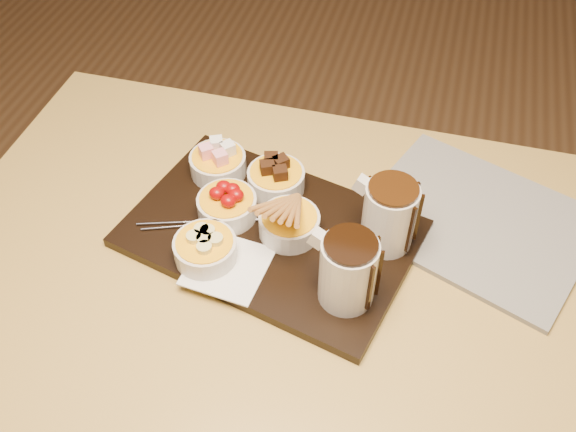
% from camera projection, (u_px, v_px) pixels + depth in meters
% --- Properties ---
extents(dining_table, '(1.20, 0.80, 0.75)m').
position_uv_depth(dining_table, '(294.00, 304.00, 1.10)').
color(dining_table, '#B49243').
rests_on(dining_table, ground).
extents(serving_board, '(0.52, 0.40, 0.02)m').
position_uv_depth(serving_board, '(271.00, 233.00, 1.07)').
color(serving_board, black).
rests_on(serving_board, dining_table).
extents(napkin, '(0.13, 0.13, 0.00)m').
position_uv_depth(napkin, '(228.00, 266.00, 1.01)').
color(napkin, white).
rests_on(napkin, serving_board).
extents(bowl_marshmallows, '(0.10, 0.10, 0.04)m').
position_uv_depth(bowl_marshmallows, '(218.00, 165.00, 1.14)').
color(bowl_marshmallows, beige).
rests_on(bowl_marshmallows, serving_board).
extents(bowl_cake, '(0.10, 0.10, 0.04)m').
position_uv_depth(bowl_cake, '(276.00, 180.00, 1.11)').
color(bowl_cake, beige).
rests_on(bowl_cake, serving_board).
extents(bowl_strawberries, '(0.10, 0.10, 0.04)m').
position_uv_depth(bowl_strawberries, '(227.00, 207.00, 1.07)').
color(bowl_strawberries, beige).
rests_on(bowl_strawberries, serving_board).
extents(bowl_biscotti, '(0.10, 0.10, 0.04)m').
position_uv_depth(bowl_biscotti, '(289.00, 225.00, 1.04)').
color(bowl_biscotti, beige).
rests_on(bowl_biscotti, serving_board).
extents(bowl_bananas, '(0.10, 0.10, 0.04)m').
position_uv_depth(bowl_bananas, '(206.00, 250.00, 1.01)').
color(bowl_bananas, beige).
rests_on(bowl_bananas, serving_board).
extents(pitcher_dark_chocolate, '(0.10, 0.10, 0.12)m').
position_uv_depth(pitcher_dark_chocolate, '(348.00, 272.00, 0.93)').
color(pitcher_dark_chocolate, silver).
rests_on(pitcher_dark_chocolate, serving_board).
extents(pitcher_milk_chocolate, '(0.10, 0.10, 0.12)m').
position_uv_depth(pitcher_milk_chocolate, '(389.00, 216.00, 1.00)').
color(pitcher_milk_chocolate, silver).
rests_on(pitcher_milk_chocolate, serving_board).
extents(fondue_skewers, '(0.11, 0.26, 0.01)m').
position_uv_depth(fondue_skewers, '(215.00, 221.00, 1.07)').
color(fondue_skewers, silver).
rests_on(fondue_skewers, serving_board).
extents(newspaper, '(0.44, 0.40, 0.01)m').
position_uv_depth(newspaper, '(476.00, 221.00, 1.09)').
color(newspaper, beige).
rests_on(newspaper, dining_table).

